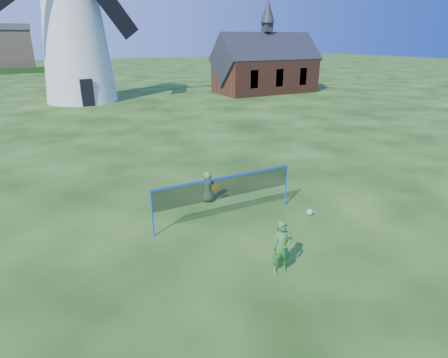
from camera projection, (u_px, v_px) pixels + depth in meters
ground at (226, 228)px, 11.96m from camera, size 220.00×220.00×0.00m
windmill at (74, 25)px, 33.58m from camera, size 13.96×6.51×19.55m
chapel at (266, 67)px, 41.14m from camera, size 11.39×5.52×9.63m
badminton_net at (225, 188)px, 12.16m from camera, size 5.05×0.05×1.55m
player_girl at (282, 248)px, 9.46m from camera, size 0.73×0.48×1.48m
player_boy at (208, 187)px, 13.73m from camera, size 0.68×0.48×1.18m
play_ball at (310, 212)px, 12.81m from camera, size 0.22×0.22×0.22m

